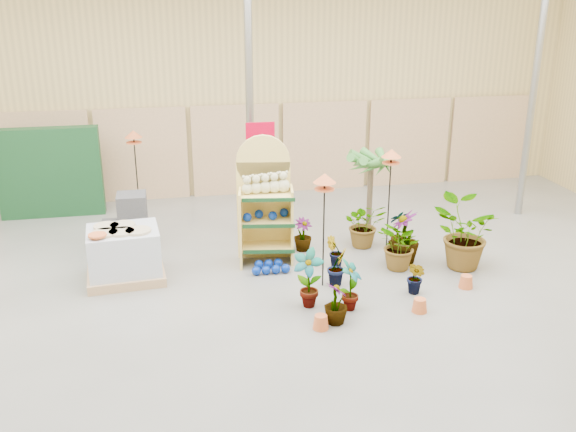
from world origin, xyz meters
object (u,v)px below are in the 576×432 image
at_px(display_shelf, 265,205).
at_px(potted_plant_2, 401,246).
at_px(pallet_stack, 124,254).
at_px(bird_table_front, 325,182).

xyz_separation_m(display_shelf, potted_plant_2, (2.10, -0.85, -0.56)).
bearing_deg(display_shelf, pallet_stack, -162.23).
height_order(display_shelf, pallet_stack, display_shelf).
relative_size(display_shelf, bird_table_front, 1.18).
bearing_deg(display_shelf, potted_plant_2, -13.29).
distance_m(display_shelf, potted_plant_2, 2.33).
distance_m(pallet_stack, bird_table_front, 3.36).
xyz_separation_m(pallet_stack, potted_plant_2, (4.40, -0.48, -0.01)).
bearing_deg(potted_plant_2, bird_table_front, -166.02).
distance_m(pallet_stack, potted_plant_2, 4.42).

